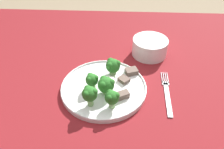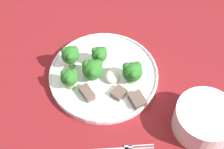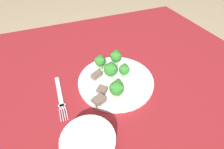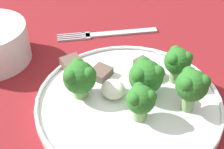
% 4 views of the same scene
% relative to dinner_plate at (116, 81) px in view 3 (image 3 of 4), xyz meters
% --- Properties ---
extents(table, '(1.28, 1.18, 0.72)m').
position_rel_dinner_plate_xyz_m(table, '(0.02, 0.02, -0.09)').
color(table, maroon).
rests_on(table, ground_plane).
extents(dinner_plate, '(0.28, 0.28, 0.02)m').
position_rel_dinner_plate_xyz_m(dinner_plate, '(0.00, 0.00, 0.00)').
color(dinner_plate, white).
rests_on(dinner_plate, table).
extents(fork, '(0.03, 0.20, 0.00)m').
position_rel_dinner_plate_xyz_m(fork, '(0.21, -0.01, -0.01)').
color(fork, '#B2B2B7').
rests_on(fork, table).
extents(cream_bowl, '(0.14, 0.14, 0.07)m').
position_rel_dinner_plate_xyz_m(cream_bowl, '(0.16, 0.21, 0.02)').
color(cream_bowl, white).
rests_on(cream_bowl, table).
extents(broccoli_floret_near_rim_left, '(0.04, 0.04, 0.06)m').
position_rel_dinner_plate_xyz_m(broccoli_floret_near_rim_left, '(0.03, -0.08, 0.04)').
color(broccoli_floret_near_rim_left, '#7FA866').
rests_on(broccoli_floret_near_rim_left, dinner_plate).
extents(broccoli_floret_center_left, '(0.05, 0.05, 0.06)m').
position_rel_dinner_plate_xyz_m(broccoli_floret_center_left, '(0.03, 0.07, 0.04)').
color(broccoli_floret_center_left, '#7FA866').
rests_on(broccoli_floret_center_left, dinner_plate).
extents(broccoli_floret_back_left, '(0.04, 0.04, 0.06)m').
position_rel_dinner_plate_xyz_m(broccoli_floret_back_left, '(-0.04, -0.01, 0.04)').
color(broccoli_floret_back_left, '#7FA866').
rests_on(broccoli_floret_back_left, dinner_plate).
extents(broccoli_floret_front_left, '(0.05, 0.05, 0.06)m').
position_rel_dinner_plate_xyz_m(broccoli_floret_front_left, '(0.01, -0.03, 0.04)').
color(broccoli_floret_front_left, '#7FA866').
rests_on(broccoli_floret_front_left, dinner_plate).
extents(broccoli_floret_center_back, '(0.05, 0.05, 0.07)m').
position_rel_dinner_plate_xyz_m(broccoli_floret_center_back, '(-0.03, -0.08, 0.05)').
color(broccoli_floret_center_back, '#7FA866').
rests_on(broccoli_floret_center_back, dinner_plate).
extents(meat_slice_front_slice, '(0.04, 0.04, 0.01)m').
position_rel_dinner_plate_xyz_m(meat_slice_front_slice, '(0.07, 0.03, 0.01)').
color(meat_slice_front_slice, brown).
rests_on(meat_slice_front_slice, dinner_plate).
extents(meat_slice_middle_slice, '(0.05, 0.04, 0.02)m').
position_rel_dinner_plate_xyz_m(meat_slice_middle_slice, '(0.06, -0.04, 0.01)').
color(meat_slice_middle_slice, brown).
rests_on(meat_slice_middle_slice, dinner_plate).
extents(meat_slice_rear_slice, '(0.05, 0.04, 0.02)m').
position_rel_dinner_plate_xyz_m(meat_slice_rear_slice, '(0.09, 0.07, 0.01)').
color(meat_slice_rear_slice, brown).
rests_on(meat_slice_rear_slice, dinner_plate).
extents(sauce_dollop, '(0.04, 0.04, 0.02)m').
position_rel_dinner_plate_xyz_m(sauce_dollop, '(0.02, 0.02, 0.01)').
color(sauce_dollop, silver).
rests_on(sauce_dollop, dinner_plate).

